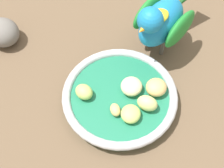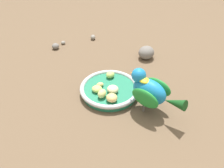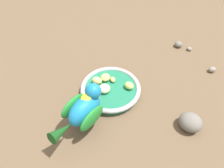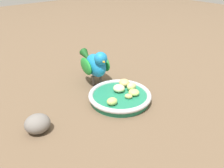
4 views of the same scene
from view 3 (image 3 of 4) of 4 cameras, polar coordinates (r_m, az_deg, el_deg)
The scene contains 13 objects.
ground_plane at distance 0.72m, azimuth -1.53°, elevation -2.33°, with size 4.00×4.00×0.00m, color brown.
feeding_bowl at distance 0.71m, azimuth -0.38°, elevation -1.47°, with size 0.20×0.20×0.03m.
apple_piece_0 at distance 0.69m, azimuth -5.60°, elevation -1.17°, with size 0.04×0.04×0.02m, color tan.
apple_piece_1 at distance 0.71m, azimuth -4.11°, elevation 0.90°, with size 0.04×0.03×0.03m, color #C6D17A.
apple_piece_2 at distance 0.70m, azimuth 4.69°, elevation -0.43°, with size 0.03×0.03×0.02m, color #B2CC66.
apple_piece_3 at distance 0.69m, azimuth -2.34°, elevation -1.13°, with size 0.04×0.04×0.02m, color beige.
apple_piece_4 at distance 0.73m, azimuth -1.84°, elevation 1.80°, with size 0.04×0.03×0.02m, color #B2CC66.
apple_piece_5 at distance 0.72m, azimuth 0.20°, elevation 1.22°, with size 0.02×0.02×0.02m, color tan.
parrot at distance 0.59m, azimuth -7.82°, elevation -6.95°, with size 0.20×0.11×0.14m.
rock_large at distance 0.66m, azimuth 20.59°, elevation -9.70°, with size 0.07×0.06×0.05m, color slate.
pebble_0 at distance 0.94m, azimuth 20.33°, elevation 8.97°, with size 0.02×0.02×0.01m, color gray.
pebble_1 at distance 0.87m, azimuth 25.63°, elevation 3.56°, with size 0.03×0.02×0.02m, color gray.
pebble_2 at distance 0.95m, azimuth 17.66°, elevation 10.27°, with size 0.03×0.03×0.02m, color slate.
Camera 3 is at (0.41, 0.21, 0.55)m, focal length 33.55 mm.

